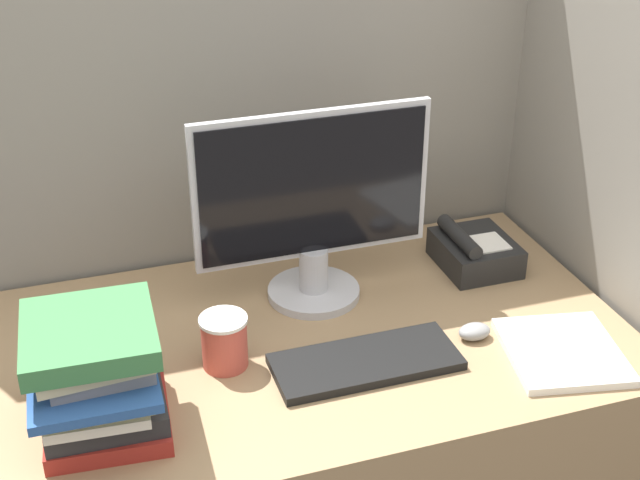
{
  "coord_description": "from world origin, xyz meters",
  "views": [
    {
      "loc": [
        -0.5,
        -1.14,
        1.87
      ],
      "look_at": [
        0.02,
        0.45,
        0.97
      ],
      "focal_mm": 50.0,
      "sensor_mm": 36.0,
      "label": 1
    }
  ],
  "objects_px": {
    "keyboard": "(366,362)",
    "desk_telephone": "(474,251)",
    "coffee_cup": "(224,341)",
    "book_stack": "(96,375)",
    "monitor": "(313,211)",
    "mouse": "(474,332)"
  },
  "relations": [
    {
      "from": "mouse",
      "to": "desk_telephone",
      "type": "relative_size",
      "value": 0.36
    },
    {
      "from": "monitor",
      "to": "book_stack",
      "type": "relative_size",
      "value": 1.73
    },
    {
      "from": "coffee_cup",
      "to": "book_stack",
      "type": "relative_size",
      "value": 0.37
    },
    {
      "from": "monitor",
      "to": "keyboard",
      "type": "xyz_separation_m",
      "value": [
        0.02,
        -0.3,
        -0.21
      ]
    },
    {
      "from": "monitor",
      "to": "desk_telephone",
      "type": "bearing_deg",
      "value": 0.89
    },
    {
      "from": "keyboard",
      "to": "desk_telephone",
      "type": "relative_size",
      "value": 1.94
    },
    {
      "from": "mouse",
      "to": "keyboard",
      "type": "bearing_deg",
      "value": -175.67
    },
    {
      "from": "monitor",
      "to": "coffee_cup",
      "type": "height_order",
      "value": "monitor"
    },
    {
      "from": "keyboard",
      "to": "desk_telephone",
      "type": "xyz_separation_m",
      "value": [
        0.4,
        0.31,
        0.03
      ]
    },
    {
      "from": "monitor",
      "to": "desk_telephone",
      "type": "distance_m",
      "value": 0.46
    },
    {
      "from": "mouse",
      "to": "book_stack",
      "type": "height_order",
      "value": "book_stack"
    },
    {
      "from": "mouse",
      "to": "book_stack",
      "type": "relative_size",
      "value": 0.23
    },
    {
      "from": "monitor",
      "to": "keyboard",
      "type": "distance_m",
      "value": 0.37
    },
    {
      "from": "book_stack",
      "to": "mouse",
      "type": "bearing_deg",
      "value": 2.84
    },
    {
      "from": "keyboard",
      "to": "coffee_cup",
      "type": "distance_m",
      "value": 0.3
    },
    {
      "from": "monitor",
      "to": "coffee_cup",
      "type": "xyz_separation_m",
      "value": [
        -0.26,
        -0.2,
        -0.16
      ]
    },
    {
      "from": "monitor",
      "to": "coffee_cup",
      "type": "bearing_deg",
      "value": -141.66
    },
    {
      "from": "coffee_cup",
      "to": "mouse",
      "type": "bearing_deg",
      "value": -8.04
    },
    {
      "from": "desk_telephone",
      "to": "monitor",
      "type": "bearing_deg",
      "value": -179.11
    },
    {
      "from": "coffee_cup",
      "to": "monitor",
      "type": "bearing_deg",
      "value": 38.34
    },
    {
      "from": "mouse",
      "to": "coffee_cup",
      "type": "distance_m",
      "value": 0.54
    },
    {
      "from": "coffee_cup",
      "to": "book_stack",
      "type": "height_order",
      "value": "book_stack"
    }
  ]
}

